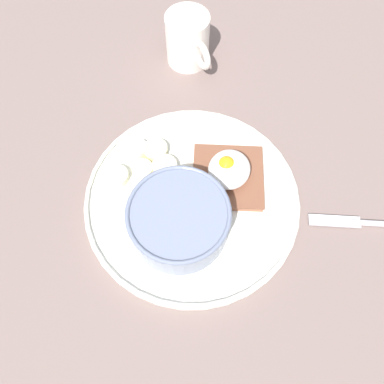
% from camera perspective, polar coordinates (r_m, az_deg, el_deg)
% --- Properties ---
extents(ground_plane, '(1.20, 1.20, 0.02)m').
position_cam_1_polar(ground_plane, '(0.54, 0.00, -1.84)').
color(ground_plane, '#705C57').
rests_on(ground_plane, ground).
extents(plate, '(0.30, 0.30, 0.02)m').
position_cam_1_polar(plate, '(0.52, 0.00, -1.04)').
color(plate, silver).
rests_on(plate, ground_plane).
extents(oatmeal_bowl, '(0.13, 0.13, 0.06)m').
position_cam_1_polar(oatmeal_bowl, '(0.48, -1.98, -4.34)').
color(oatmeal_bowl, slate).
rests_on(oatmeal_bowl, plate).
extents(toast_slice, '(0.13, 0.13, 0.01)m').
position_cam_1_polar(toast_slice, '(0.53, 5.48, 2.31)').
color(toast_slice, brown).
rests_on(toast_slice, plate).
extents(poached_egg, '(0.06, 0.06, 0.04)m').
position_cam_1_polar(poached_egg, '(0.51, 5.64, 3.53)').
color(poached_egg, white).
rests_on(poached_egg, toast_slice).
extents(banana_slice_front, '(0.04, 0.04, 0.01)m').
position_cam_1_polar(banana_slice_front, '(0.54, -7.50, 3.49)').
color(banana_slice_front, '#F6EFBA').
rests_on(banana_slice_front, plate).
extents(banana_slice_left, '(0.05, 0.05, 0.01)m').
position_cam_1_polar(banana_slice_left, '(0.54, -11.32, 2.35)').
color(banana_slice_left, beige).
rests_on(banana_slice_left, plate).
extents(banana_slice_back, '(0.05, 0.05, 0.01)m').
position_cam_1_polar(banana_slice_back, '(0.55, -5.54, 6.37)').
color(banana_slice_back, beige).
rests_on(banana_slice_back, plate).
extents(banana_slice_right, '(0.04, 0.04, 0.02)m').
position_cam_1_polar(banana_slice_right, '(0.55, -8.30, 6.46)').
color(banana_slice_right, '#F2F0BA').
rests_on(banana_slice_right, plate).
extents(banana_slice_inner, '(0.05, 0.05, 0.01)m').
position_cam_1_polar(banana_slice_inner, '(0.53, -4.17, 3.80)').
color(banana_slice_inner, beige).
rests_on(banana_slice_inner, plate).
extents(coffee_mug, '(0.08, 0.10, 0.08)m').
position_cam_1_polar(coffee_mug, '(0.65, -0.59, 22.21)').
color(coffee_mug, white).
rests_on(coffee_mug, ground_plane).
extents(knife, '(0.07, 0.13, 0.01)m').
position_cam_1_polar(knife, '(0.56, 24.11, -4.26)').
color(knife, silver).
rests_on(knife, ground_plane).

